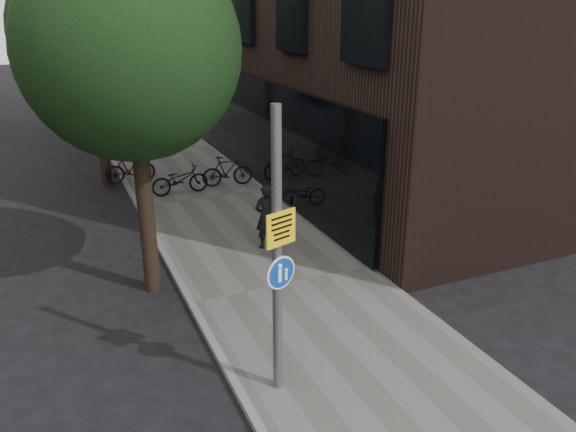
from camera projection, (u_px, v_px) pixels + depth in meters
ground at (349, 372)px, 10.01m from camera, size 120.00×120.00×0.00m
sidewalk at (207, 198)px, 18.64m from camera, size 4.50×60.00×0.12m
curb_edge at (139, 207)px, 17.80m from camera, size 0.15×60.00×0.13m
street_tree_near at (134, 59)px, 11.21m from camera, size 4.40×4.40×7.50m
street_tree_mid at (91, 36)px, 18.48m from camera, size 5.00×5.00×7.80m
street_tree_far at (72, 26)px, 26.18m from camera, size 5.00×5.00×7.80m
signpost at (277, 257)px, 8.61m from camera, size 0.53×0.20×4.74m
pedestrian at (266, 216)px, 14.52m from camera, size 0.68×0.49×1.72m
parked_bike_facade_near at (281, 197)px, 17.28m from camera, size 1.68×0.68×0.86m
parked_bike_facade_far at (227, 171)px, 19.55m from camera, size 1.82×0.73×1.07m
parked_bike_curb_near at (180, 180)px, 18.72m from camera, size 1.92×0.71×1.00m
parked_bike_curb_far at (130, 168)px, 19.92m from camera, size 1.76×0.51×1.05m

